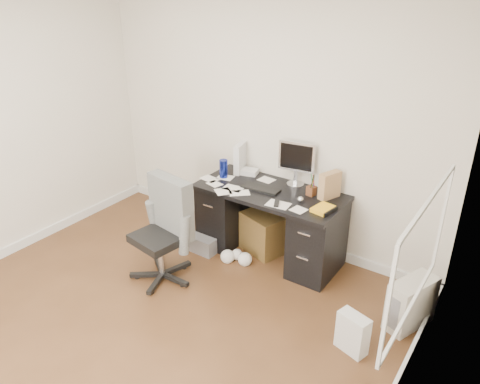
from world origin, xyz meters
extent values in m
plane|color=#472B16|center=(0.00, 0.00, 0.00)|extent=(4.00, 4.00, 0.00)
cube|color=silver|center=(0.00, 2.00, 1.35)|extent=(4.00, 0.02, 2.70)
cube|color=silver|center=(2.00, 0.00, 1.35)|extent=(0.02, 4.00, 2.70)
cube|color=silver|center=(0.00, 1.99, 0.05)|extent=(4.00, 0.03, 0.10)
cube|color=silver|center=(-1.99, 0.00, 0.05)|extent=(0.03, 4.00, 0.10)
cube|color=black|center=(0.30, 1.65, 0.73)|extent=(1.50, 0.70, 0.04)
cube|color=black|center=(-0.25, 1.65, 0.35)|extent=(0.40, 0.60, 0.71)
cube|color=black|center=(0.85, 1.65, 0.35)|extent=(0.40, 0.60, 0.71)
cube|color=black|center=(0.30, 1.98, 0.45)|extent=(0.70, 0.03, 0.51)
cube|color=black|center=(0.21, 1.61, 0.76)|extent=(0.40, 0.15, 0.02)
sphere|color=silver|center=(0.67, 1.59, 0.78)|extent=(0.08, 0.08, 0.06)
cylinder|color=navy|center=(-0.28, 1.66, 0.85)|extent=(0.10, 0.10, 0.20)
cube|color=silver|center=(-0.23, 1.90, 0.91)|extent=(0.19, 0.30, 0.32)
cube|color=#936E47|center=(0.85, 1.83, 0.88)|extent=(0.19, 0.25, 0.26)
cube|color=yellow|center=(0.93, 1.55, 0.77)|extent=(0.20, 0.23, 0.04)
cube|color=#BBB7A9|center=(1.85, 1.38, 0.22)|extent=(0.35, 0.49, 0.44)
cube|color=silver|center=(1.57, 0.82, 0.17)|extent=(0.29, 0.24, 0.34)
cube|color=#4C3316|center=(0.23, 1.73, 0.22)|extent=(0.54, 0.54, 0.43)
cube|color=slate|center=(-0.31, 1.34, 0.09)|extent=(0.31, 0.26, 0.18)
camera|label=1|loc=(2.43, -2.02, 2.74)|focal=35.00mm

